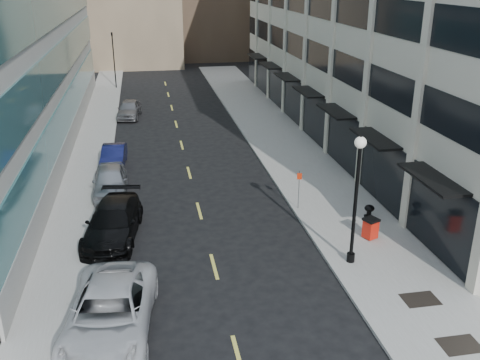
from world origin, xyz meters
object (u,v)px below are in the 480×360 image
object	(u,v)px
car_grey_sedan	(129,109)
urn_planter	(369,210)
traffic_signal	(112,36)
car_white_van	(110,313)
car_silver_sedan	(110,181)
sign_post	(299,184)
car_blue_sedan	(114,156)
lamppost	(357,189)
car_black_pickup	(113,222)
trash_bin	(370,228)

from	to	relation	value
car_grey_sedan	urn_planter	xyz separation A→B (m)	(12.49, -23.78, -0.19)
traffic_signal	car_white_van	xyz separation A→B (m)	(1.24, -44.02, -4.83)
car_silver_sedan	sign_post	bearing A→B (deg)	-23.78
car_white_van	car_grey_sedan	world-z (taller)	car_white_van
car_silver_sedan	car_blue_sedan	xyz separation A→B (m)	(0.00, 4.87, -0.13)
car_silver_sedan	lamppost	size ratio (longest dim) A/B	0.82
car_black_pickup	trash_bin	distance (m)	12.42
lamppost	traffic_signal	bearing A→B (deg)	105.70
car_blue_sedan	urn_planter	xyz separation A→B (m)	(13.40, -10.93, -0.11)
traffic_signal	sign_post	size ratio (longest dim) A/B	3.20
car_grey_sedan	lamppost	bearing A→B (deg)	-63.50
car_black_pickup	car_silver_sedan	world-z (taller)	car_black_pickup
lamppost	sign_post	size ratio (longest dim) A/B	2.70
traffic_signal	urn_planter	size ratio (longest dim) A/B	9.76
car_white_van	sign_post	size ratio (longest dim) A/B	2.92
car_black_pickup	sign_post	distance (m)	9.86
car_white_van	trash_bin	size ratio (longest dim) A/B	6.17
car_silver_sedan	lamppost	xyz separation A→B (m)	(10.79, -10.17, 2.79)
trash_bin	car_black_pickup	bearing A→B (deg)	144.94
car_blue_sedan	trash_bin	bearing A→B (deg)	-42.88
traffic_signal	car_silver_sedan	world-z (taller)	traffic_signal
trash_bin	car_white_van	bearing A→B (deg)	179.71
car_white_van	car_blue_sedan	xyz separation A→B (m)	(-0.54, 18.18, -0.19)
car_blue_sedan	lamppost	bearing A→B (deg)	-50.94
car_silver_sedan	lamppost	distance (m)	15.09
car_white_van	car_black_pickup	xyz separation A→B (m)	(-0.17, 7.62, -0.04)
car_blue_sedan	lamppost	world-z (taller)	lamppost
car_blue_sedan	trash_bin	size ratio (longest dim) A/B	4.08
traffic_signal	sign_post	xyz separation A→B (m)	(10.80, -34.96, -4.14)
car_black_pickup	car_silver_sedan	bearing A→B (deg)	101.65
traffic_signal	sign_post	world-z (taller)	traffic_signal
car_black_pickup	car_blue_sedan	size ratio (longest dim) A/B	1.38
car_white_van	trash_bin	distance (m)	13.02
sign_post	urn_planter	xyz separation A→B (m)	(3.30, -1.81, -0.99)
car_blue_sedan	trash_bin	world-z (taller)	car_blue_sedan
car_blue_sedan	sign_post	bearing A→B (deg)	-38.65
car_white_van	car_black_pickup	distance (m)	7.62
traffic_signal	lamppost	xyz separation A→B (m)	(11.49, -40.89, -2.10)
car_white_van	traffic_signal	bearing A→B (deg)	98.28
car_grey_sedan	lamppost	size ratio (longest dim) A/B	0.77
urn_planter	car_grey_sedan	bearing A→B (deg)	117.72
car_white_van	sign_post	xyz separation A→B (m)	(9.56, 9.06, 0.69)
traffic_signal	trash_bin	distance (m)	41.44
trash_bin	urn_planter	bearing A→B (deg)	44.78
car_white_van	urn_planter	size ratio (longest dim) A/B	8.90
car_white_van	sign_post	distance (m)	13.19
car_black_pickup	trash_bin	world-z (taller)	car_black_pickup
lamppost	sign_post	distance (m)	6.31
car_grey_sedan	sign_post	xyz separation A→B (m)	(9.19, -21.96, 0.80)
car_white_van	car_silver_sedan	size ratio (longest dim) A/B	1.32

